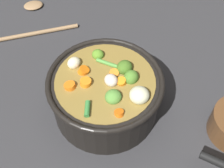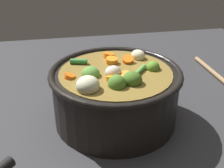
# 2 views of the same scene
# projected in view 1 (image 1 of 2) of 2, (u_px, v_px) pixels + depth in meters

# --- Properties ---
(ground_plane) EXTENTS (1.10, 1.10, 0.00)m
(ground_plane) POSITION_uv_depth(u_px,v_px,m) (106.00, 108.00, 0.74)
(ground_plane) COLOR #2D2D30
(cooking_pot) EXTENTS (0.27, 0.27, 0.14)m
(cooking_pot) POSITION_uv_depth(u_px,v_px,m) (106.00, 94.00, 0.69)
(cooking_pot) COLOR black
(cooking_pot) RESTS_ON ground_plane
(wooden_spoon) EXTENTS (0.17, 0.24, 0.01)m
(wooden_spoon) POSITION_uv_depth(u_px,v_px,m) (36.00, 18.00, 0.95)
(wooden_spoon) COLOR #91704C
(wooden_spoon) RESTS_ON ground_plane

